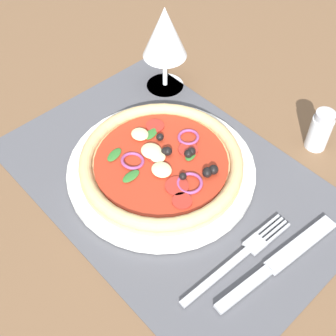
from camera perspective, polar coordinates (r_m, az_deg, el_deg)
name	(u,v)px	position (r cm, az deg, el deg)	size (l,w,h in cm)	color
ground_plane	(171,187)	(64.58, 0.37, -2.39)	(190.00, 140.00, 2.40)	brown
placemat	(171,181)	(63.48, 0.37, -1.62)	(48.49, 32.37, 0.40)	#4C4C51
plate	(159,171)	(63.68, -1.13, -0.36)	(26.89, 26.89, 1.07)	silver
pizza	(159,163)	(62.44, -1.10, 0.60)	(23.13, 23.13, 2.68)	tan
fork	(242,255)	(57.16, 9.48, -10.90)	(2.47, 18.05, 0.44)	#B2B5BA
knife	(280,261)	(57.61, 14.08, -11.50)	(3.54, 20.07, 0.62)	#B2B5BA
wine_glass	(165,34)	(72.28, -0.42, 16.80)	(7.20, 7.20, 14.90)	silver
pepper_shaker	(320,130)	(69.57, 18.87, 4.57)	(3.20, 3.20, 6.70)	silver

